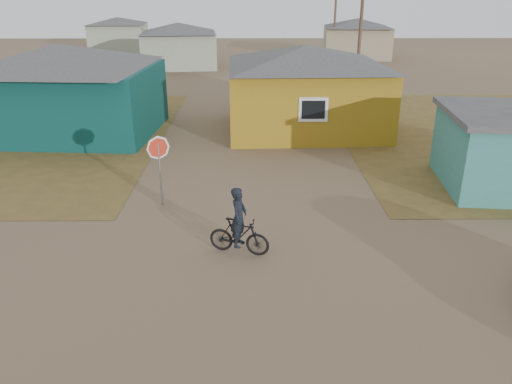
% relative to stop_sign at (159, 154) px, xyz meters
% --- Properties ---
extents(ground, '(120.00, 120.00, 0.00)m').
position_rel_stop_sign_xyz_m(ground, '(2.81, -5.14, -1.65)').
color(ground, brown).
extents(house_teal, '(8.93, 7.08, 4.00)m').
position_rel_stop_sign_xyz_m(house_teal, '(-5.69, 8.36, 0.41)').
color(house_teal, '#093432').
rests_on(house_teal, ground).
extents(house_yellow, '(7.72, 6.76, 3.90)m').
position_rel_stop_sign_xyz_m(house_yellow, '(5.31, 8.86, 0.36)').
color(house_yellow, olive).
rests_on(house_yellow, ground).
extents(house_pale_west, '(7.04, 6.15, 3.60)m').
position_rel_stop_sign_xyz_m(house_pale_west, '(-3.19, 28.86, 0.21)').
color(house_pale_west, gray).
rests_on(house_pale_west, ground).
extents(house_beige_east, '(6.95, 6.05, 3.60)m').
position_rel_stop_sign_xyz_m(house_beige_east, '(12.81, 34.86, 0.21)').
color(house_beige_east, gray).
rests_on(house_beige_east, ground).
extents(house_pale_north, '(6.28, 5.81, 3.40)m').
position_rel_stop_sign_xyz_m(house_pale_north, '(-11.19, 40.86, 0.11)').
color(house_pale_north, gray).
rests_on(house_pale_north, ground).
extents(utility_pole_near, '(1.40, 0.20, 8.00)m').
position_rel_stop_sign_xyz_m(utility_pole_near, '(9.31, 16.86, 2.49)').
color(utility_pole_near, brown).
rests_on(utility_pole_near, ground).
extents(utility_pole_far, '(1.40, 0.20, 8.00)m').
position_rel_stop_sign_xyz_m(utility_pole_far, '(10.31, 32.86, 2.49)').
color(utility_pole_far, brown).
rests_on(utility_pole_far, ground).
extents(stop_sign, '(0.72, 0.15, 2.22)m').
position_rel_stop_sign_xyz_m(stop_sign, '(0.00, 0.00, 0.00)').
color(stop_sign, gray).
rests_on(stop_sign, ground).
extents(cyclist, '(1.64, 0.88, 1.78)m').
position_rel_stop_sign_xyz_m(cyclist, '(2.46, -3.04, -1.00)').
color(cyclist, black).
rests_on(cyclist, ground).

